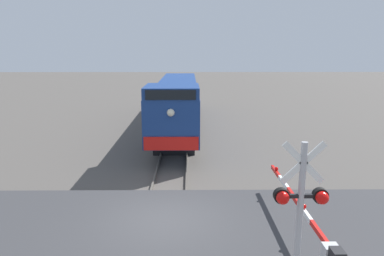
{
  "coord_description": "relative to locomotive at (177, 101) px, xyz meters",
  "views": [
    {
      "loc": [
        0.83,
        -10.91,
        5.71
      ],
      "look_at": [
        0.97,
        4.95,
        2.18
      ],
      "focal_mm": 33.22,
      "sensor_mm": 36.0,
      "label": 1
    }
  ],
  "objects": [
    {
      "name": "ground_plane",
      "position": [
        0.0,
        -14.27,
        -2.08
      ],
      "size": [
        160.0,
        160.0,
        0.0
      ],
      "primitive_type": "plane",
      "color": "#514C47"
    },
    {
      "name": "rail_track_left",
      "position": [
        -0.72,
        -14.27,
        -2.0
      ],
      "size": [
        0.08,
        80.0,
        0.15
      ],
      "primitive_type": "cube",
      "color": "#59544C",
      "rests_on": "ground_plane"
    },
    {
      "name": "rail_track_right",
      "position": [
        0.72,
        -14.27,
        -2.0
      ],
      "size": [
        0.08,
        80.0,
        0.15
      ],
      "primitive_type": "cube",
      "color": "#59544C",
      "rests_on": "ground_plane"
    },
    {
      "name": "road_surface",
      "position": [
        0.0,
        -14.27,
        -2.0
      ],
      "size": [
        36.0,
        5.0,
        0.16
      ],
      "primitive_type": "cube",
      "color": "#38383A",
      "rests_on": "ground_plane"
    },
    {
      "name": "locomotive",
      "position": [
        0.0,
        0.0,
        0.0
      ],
      "size": [
        2.7,
        19.02,
        3.96
      ],
      "color": "black",
      "rests_on": "ground_plane"
    },
    {
      "name": "crossing_signal",
      "position": [
        3.24,
        -18.1,
        0.29
      ],
      "size": [
        1.18,
        0.33,
        3.85
      ],
      "color": "#ADADB2",
      "rests_on": "ground_plane"
    },
    {
      "name": "crossing_gate",
      "position": [
        4.18,
        -16.74,
        -1.26
      ],
      "size": [
        0.36,
        6.57,
        1.3
      ],
      "color": "silver",
      "rests_on": "ground_plane"
    }
  ]
}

